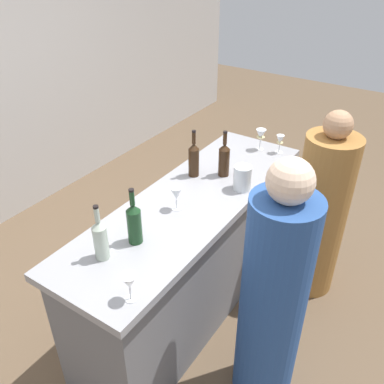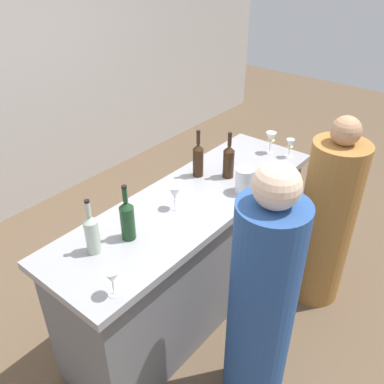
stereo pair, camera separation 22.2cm
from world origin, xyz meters
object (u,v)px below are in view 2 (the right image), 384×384
wine_bottle_second_left_olive_green (127,219)px  wine_bottle_center_amber_brown (198,159)px  wine_bottle_leftmost_clear_pale (92,233)px  wine_bottle_second_right_amber_brown (229,160)px  person_center_guest (326,222)px  wine_glass_near_left (112,277)px  person_left_guest (261,307)px  wine_glass_near_center (290,145)px  wine_glass_near_right (271,139)px  water_pitcher (244,181)px  wine_glass_far_left (175,193)px

wine_bottle_second_left_olive_green → wine_bottle_center_amber_brown: bearing=9.8°
wine_bottle_second_left_olive_green → wine_bottle_center_amber_brown: 0.80m
wine_bottle_leftmost_clear_pale → wine_bottle_center_amber_brown: (0.99, 0.08, 0.01)m
wine_bottle_leftmost_clear_pale → wine_bottle_second_left_olive_green: size_ratio=0.96×
wine_bottle_second_right_amber_brown → person_center_guest: bearing=-60.4°
wine_bottle_leftmost_clear_pale → wine_bottle_second_right_amber_brown: size_ratio=0.98×
wine_glass_near_left → person_left_guest: (0.57, -0.49, -0.34)m
wine_bottle_leftmost_clear_pale → wine_glass_near_center: 1.67m
wine_glass_near_right → person_center_guest: person_center_guest is taller
water_pitcher → wine_glass_near_right: bearing=14.7°
wine_glass_near_center → wine_glass_near_right: (-0.03, 0.15, 0.02)m
wine_bottle_second_left_olive_green → person_left_guest: (0.23, -0.75, -0.36)m
wine_bottle_second_right_amber_brown → person_center_guest: person_center_guest is taller
wine_glass_near_center → person_center_guest: person_center_guest is taller
wine_bottle_second_left_olive_green → wine_glass_near_center: bearing=-8.7°
wine_glass_near_left → wine_glass_near_center: (1.79, 0.04, -0.01)m
wine_glass_near_right → wine_bottle_center_amber_brown: bearing=161.7°
wine_bottle_leftmost_clear_pale → wine_glass_near_center: size_ratio=2.26×
wine_glass_far_left → person_left_guest: person_left_guest is taller
wine_bottle_second_left_olive_green → wine_bottle_second_right_amber_brown: 0.91m
wine_glass_near_center → person_left_guest: bearing=-156.8°
wine_glass_near_left → wine_bottle_center_amber_brown: bearing=19.2°
person_center_guest → wine_glass_near_right: bearing=-6.5°
wine_glass_near_right → wine_glass_near_center: bearing=-78.9°
wine_bottle_second_right_amber_brown → wine_glass_near_right: 0.51m
wine_glass_near_left → person_left_guest: size_ratio=0.09×
wine_glass_far_left → water_pitcher: size_ratio=0.91×
wine_bottle_leftmost_clear_pale → person_center_guest: 1.69m
wine_bottle_center_amber_brown → wine_glass_near_left: (-1.13, -0.39, -0.02)m
wine_bottle_second_left_olive_green → person_center_guest: (1.27, -0.67, -0.44)m
wine_bottle_center_amber_brown → wine_bottle_second_left_olive_green: bearing=-170.2°
wine_bottle_second_left_olive_green → person_left_guest: bearing=-72.9°
person_left_guest → person_center_guest: bearing=-78.3°
wine_bottle_second_right_amber_brown → wine_glass_near_right: size_ratio=1.98×
wine_bottle_second_left_olive_green → person_left_guest: person_left_guest is taller
water_pitcher → person_center_guest: person_center_guest is taller
wine_bottle_center_amber_brown → wine_glass_far_left: (-0.41, -0.14, -0.02)m
wine_glass_near_center → water_pitcher: bearing=-179.1°
water_pitcher → wine_bottle_center_amber_brown: bearing=93.7°
wine_bottle_leftmost_clear_pale → wine_glass_near_right: bearing=-4.6°
wine_glass_near_left → person_center_guest: (1.61, -0.41, -0.41)m
wine_bottle_second_right_amber_brown → wine_glass_far_left: 0.53m
wine_bottle_center_amber_brown → wine_bottle_second_right_amber_brown: (0.12, -0.17, -0.00)m
wine_bottle_second_left_olive_green → wine_glass_near_center: size_ratio=2.35×
wine_bottle_second_left_olive_green → wine_bottle_center_amber_brown: size_ratio=1.00×
wine_glass_near_center → water_pitcher: 0.64m
wine_bottle_second_left_olive_green → water_pitcher: (0.82, -0.23, -0.05)m
wine_glass_far_left → wine_glass_near_right: bearing=-3.8°
wine_bottle_leftmost_clear_pale → water_pitcher: wine_bottle_leftmost_clear_pale is taller
wine_glass_near_left → wine_glass_near_center: 1.79m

